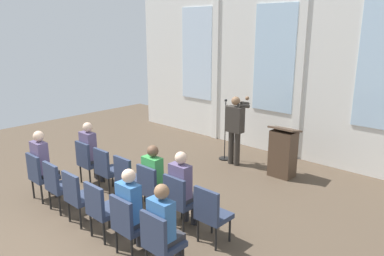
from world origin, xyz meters
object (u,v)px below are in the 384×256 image
chair_r0_c4 (179,199)px  audience_r1_c4 (132,207)px  lectern (283,153)px  audience_r0_c0 (91,150)px  chair_r0_c1 (107,168)px  speaker (235,125)px  chair_r0_c3 (152,187)px  chair_r0_c2 (128,177)px  audience_r0_c4 (183,186)px  audience_r1_c0 (43,162)px  chair_r0_c0 (88,160)px  chair_r1_c5 (160,240)px  chair_r1_c2 (78,195)px  chair_r1_c0 (40,174)px  chair_r0_c5 (211,212)px  chair_r1_c4 (128,222)px  mic_stand (225,146)px  audience_r0_c3 (155,176)px  audience_r1_c5 (164,224)px  chair_r1_c3 (101,207)px  chair_r1_c1 (58,183)px

chair_r0_c4 → audience_r1_c4: audience_r1_c4 is taller
lectern → chair_r0_c4: size_ratio=1.23×
audience_r0_c0 → chair_r0_c1: audience_r0_c0 is taller
speaker → chair_r0_c3: speaker is taller
chair_r0_c1 → chair_r0_c3: size_ratio=1.00×
speaker → audience_r1_c4: 4.19m
chair_r0_c2 → audience_r0_c4: size_ratio=0.71×
audience_r1_c0 → chair_r0_c2: bearing=35.5°
chair_r0_c0 → chair_r0_c1: 0.68m
chair_r0_c2 → audience_r1_c4: (1.35, -0.96, 0.21)m
chair_r1_c5 → chair_r1_c2: bearing=180.0°
speaker → lectern: speaker is taller
audience_r0_c4 → chair_r1_c2: audience_r0_c4 is taller
audience_r0_c4 → chair_r0_c2: bearing=-176.6°
chair_r0_c4 → audience_r1_c4: bearing=-90.0°
chair_r0_c4 → chair_r1_c0: size_ratio=1.00×
chair_r0_c0 → chair_r0_c5: (3.39, 0.00, 0.00)m
chair_r1_c4 → audience_r1_c4: (0.00, 0.08, 0.21)m
chair_r0_c0 → chair_r1_c0: 1.04m
mic_stand → audience_r0_c0: size_ratio=1.16×
chair_r0_c4 → chair_r1_c5: 1.24m
mic_stand → audience_r0_c4: 3.47m
audience_r0_c3 → audience_r1_c0: (-2.03, -1.05, 0.04)m
audience_r0_c0 → chair_r0_c3: (2.03, -0.08, -0.21)m
chair_r1_c2 → audience_r1_c5: audience_r1_c5 is taller
chair_r0_c0 → chair_r0_c5: bearing=0.0°
chair_r0_c1 → chair_r0_c2: same height
audience_r0_c0 → audience_r0_c4: audience_r0_c0 is taller
audience_r0_c0 → chair_r1_c2: size_ratio=1.43×
audience_r0_c0 → audience_r1_c4: bearing=-21.1°
lectern → chair_r0_c5: (0.58, -3.18, -0.02)m
chair_r1_c5 → audience_r0_c3: bearing=140.2°
audience_r1_c5 → chair_r0_c2: bearing=154.7°
audience_r0_c4 → chair_r0_c0: bearing=-178.3°
lectern → chair_r1_c5: (0.58, -4.22, -0.02)m
chair_r0_c0 → chair_r0_c4: size_ratio=1.00×
lectern → chair_r0_c4: (-0.10, -3.18, -0.02)m
chair_r0_c2 → chair_r0_c0: bearing=180.0°
speaker → chair_r1_c3: size_ratio=1.78×
chair_r0_c1 → audience_r1_c5: bearing=-19.6°
audience_r0_c4 → chair_r0_c5: 0.71m
chair_r1_c3 → audience_r0_c3: bearing=90.0°
chair_r0_c4 → audience_r1_c5: bearing=-54.9°
speaker → audience_r0_c4: (1.14, -2.98, -0.24)m
chair_r1_c5 → chair_r1_c4: bearing=180.0°
chair_r1_c1 → audience_r1_c4: size_ratio=0.70×
chair_r0_c3 → chair_r1_c2: same height
chair_r0_c2 → audience_r0_c4: audience_r0_c4 is taller
chair_r0_c4 → audience_r0_c4: (0.00, 0.08, 0.20)m
chair_r0_c5 → chair_r1_c5: bearing=-90.0°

